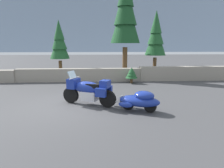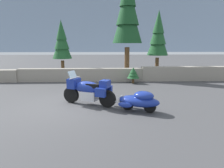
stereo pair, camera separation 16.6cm
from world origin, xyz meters
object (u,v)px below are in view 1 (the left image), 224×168
(car_shaped_trailer, at_px, (139,100))
(pine_tree_far_right, at_px, (59,41))
(pine_tree_tall, at_px, (125,10))
(pine_tree_secondary, at_px, (156,35))
(touring_motorcycle, at_px, (88,90))

(car_shaped_trailer, relative_size, pine_tree_far_right, 0.52)
(pine_tree_tall, distance_m, pine_tree_secondary, 2.90)
(car_shaped_trailer, xyz_separation_m, pine_tree_far_right, (-4.35, 8.28, 2.17))
(pine_tree_secondary, relative_size, pine_tree_far_right, 1.17)
(touring_motorcycle, distance_m, pine_tree_secondary, 9.02)
(pine_tree_secondary, bearing_deg, car_shaped_trailer, -108.35)
(pine_tree_far_right, bearing_deg, touring_motorcycle, -71.49)
(car_shaped_trailer, distance_m, pine_tree_secondary, 9.08)
(car_shaped_trailer, bearing_deg, pine_tree_far_right, 117.73)
(car_shaped_trailer, relative_size, pine_tree_tall, 0.28)
(car_shaped_trailer, bearing_deg, pine_tree_secondary, 71.65)
(pine_tree_far_right, bearing_deg, pine_tree_secondary, -0.19)
(pine_tree_tall, relative_size, pine_tree_far_right, 1.83)
(car_shaped_trailer, height_order, pine_tree_tall, pine_tree_tall)
(car_shaped_trailer, xyz_separation_m, pine_tree_secondary, (2.74, 8.25, 2.61))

